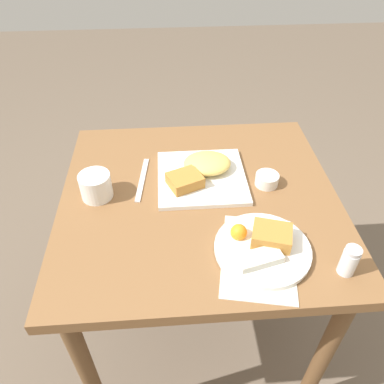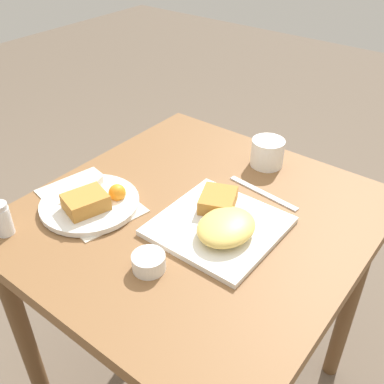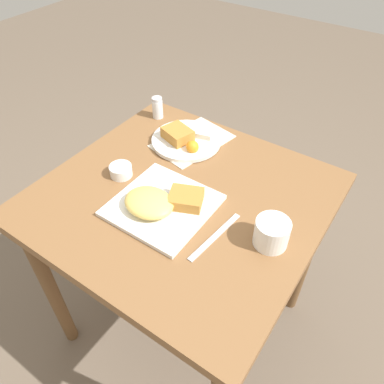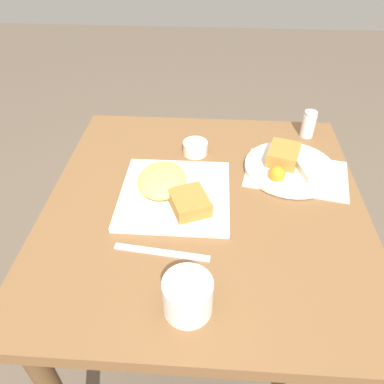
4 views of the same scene
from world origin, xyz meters
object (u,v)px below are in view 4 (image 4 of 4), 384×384
Objects in this scene: salt_shaker at (308,126)px; coffee_mug at (188,296)px; plate_oval_far at (289,165)px; butter_knife at (162,252)px; sauce_ramekin at (195,147)px; plate_square_near at (172,190)px.

coffee_mug is (0.64, -0.33, 0.00)m from salt_shaker.
butter_knife is at bearing -44.54° from plate_oval_far.
salt_shaker reaches higher than sauce_ramekin.
coffee_mug reaches higher than sauce_ramekin.
sauce_ramekin is at bearing -70.87° from salt_shaker.
salt_shaker is 0.39× the size of butter_knife.
plate_oval_far is 0.51m from coffee_mug.
salt_shaker is (-0.12, 0.34, 0.02)m from sauce_ramekin.
butter_knife is (0.19, -0.00, -0.02)m from plate_square_near.
plate_oval_far is 2.97× the size of salt_shaker.
butter_knife is at bearing -153.09° from coffee_mug.
plate_oval_far is 3.45× the size of sauce_ramekin.
plate_oval_far is 1.17× the size of butter_knife.
salt_shaker reaches higher than butter_knife.
sauce_ramekin is 0.34× the size of butter_knife.
plate_oval_far is at bearing 112.54° from plate_square_near.
plate_square_near is 2.95× the size of coffee_mug.
sauce_ramekin is 0.39m from butter_knife.
salt_shaker is (-0.32, 0.39, 0.01)m from plate_square_near.
butter_knife is at bearing -0.75° from plate_square_near.
salt_shaker is at bearing 58.55° from butter_knife.
salt_shaker is (-0.19, 0.08, 0.02)m from plate_oval_far.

